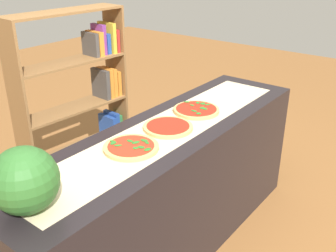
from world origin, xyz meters
The scene contains 8 objects.
ground_plane centered at (0.00, 0.00, 0.00)m, with size 12.00×12.00×0.00m, color brown.
counter centered at (0.00, 0.00, 0.46)m, with size 2.36×0.60×0.91m, color black.
parchment_paper centered at (0.00, 0.00, 0.91)m, with size 2.10×0.38×0.00m, color beige.
pizza_spinach_0 centered at (-0.33, 0.00, 0.92)m, with size 0.31×0.31×0.03m.
pizza_plain_1 centered at (0.00, 0.00, 0.92)m, with size 0.30×0.30×0.02m.
pizza_spinach_2 centered at (0.33, 0.02, 0.93)m, with size 0.31×0.31×0.03m.
watermelon centered at (-1.00, -0.03, 1.05)m, with size 0.29×0.29×0.29m, color #2D6628.
bookshelf centered at (0.26, 1.03, 0.73)m, with size 0.95×0.31×1.51m.
Camera 1 is at (-1.72, -1.33, 1.92)m, focal length 41.92 mm.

